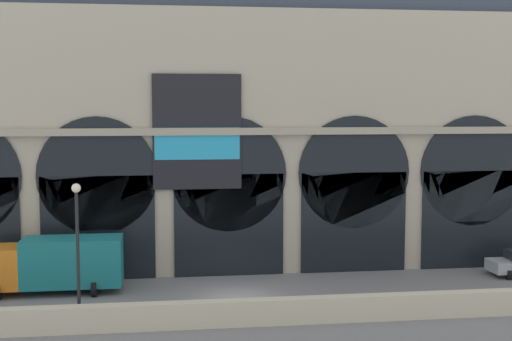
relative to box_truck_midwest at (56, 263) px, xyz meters
name	(u,v)px	position (x,y,z in m)	size (l,w,h in m)	color
ground_plane	(238,298)	(9.99, -2.33, -1.70)	(200.00, 200.00, 0.00)	slate
quay_parapet_wall	(248,312)	(9.99, -7.00, -1.07)	(90.00, 0.70, 1.25)	beige
station_building	(225,114)	(10.01, 5.25, 8.23)	(48.93, 5.58, 20.43)	#B2A891
box_truck_midwest	(56,263)	(0.00, 0.00, 0.00)	(7.50, 2.91, 3.12)	orange
street_lamp_quayside	(77,236)	(2.00, -6.20, 2.71)	(0.44, 0.44, 6.90)	black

